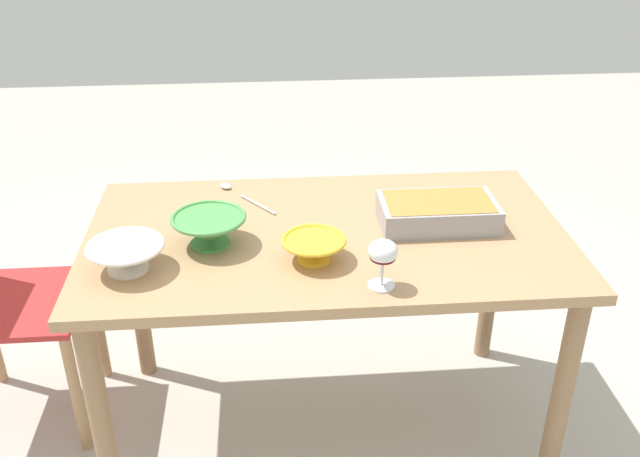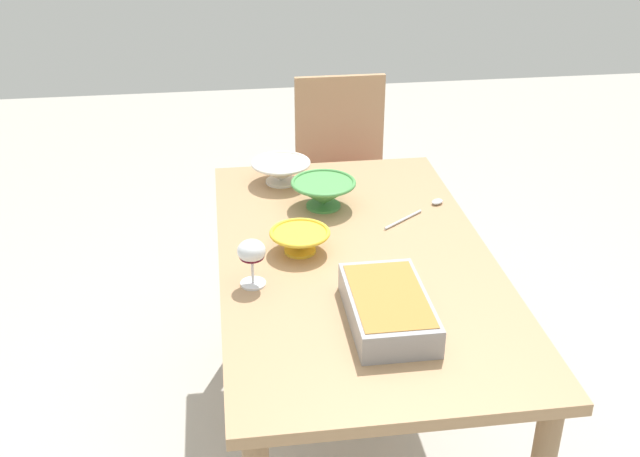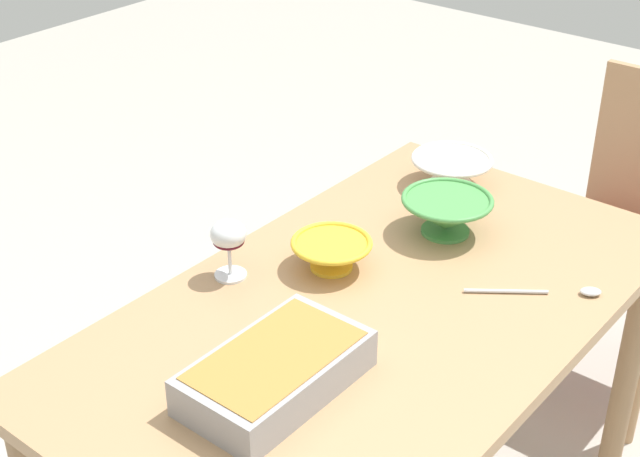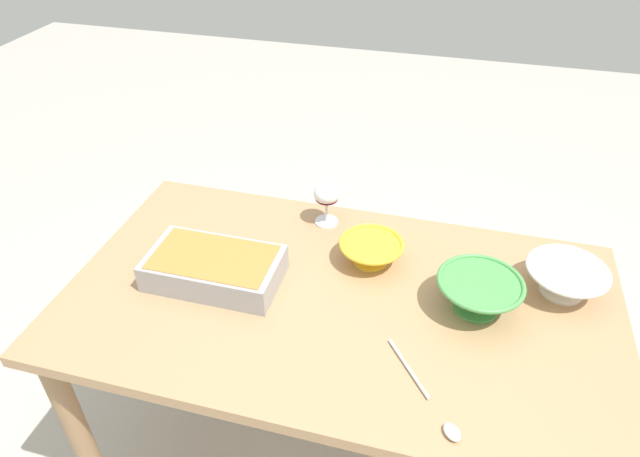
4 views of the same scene
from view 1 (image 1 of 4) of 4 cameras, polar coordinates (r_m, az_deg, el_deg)
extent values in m
plane|color=#B2ADA3|center=(2.50, 0.46, -15.38)|extent=(8.00, 8.00, 0.00)
cube|color=tan|center=(2.07, 0.53, -0.65)|extent=(1.39, 0.78, 0.03)
cylinder|color=#93704E|center=(2.66, 13.64, -3.64)|extent=(0.06, 0.06, 0.71)
cylinder|color=#93704E|center=(2.58, -14.48, -4.87)|extent=(0.06, 0.06, 0.71)
cylinder|color=#93704E|center=(2.17, 18.80, -12.87)|extent=(0.06, 0.06, 0.71)
cylinder|color=#93704E|center=(2.06, -17.13, -14.94)|extent=(0.06, 0.06, 0.71)
cube|color=#B22D2D|center=(2.46, -23.22, -5.53)|extent=(0.41, 0.40, 0.02)
cylinder|color=tan|center=(2.40, -19.00, -12.51)|extent=(0.04, 0.04, 0.44)
cylinder|color=tan|center=(2.67, -17.37, -7.46)|extent=(0.04, 0.04, 0.44)
cylinder|color=white|center=(1.81, 4.96, -4.58)|extent=(0.07, 0.07, 0.01)
cylinder|color=white|center=(1.79, 5.01, -3.59)|extent=(0.01, 0.01, 0.07)
ellipsoid|color=white|center=(1.76, 5.09, -1.83)|extent=(0.08, 0.08, 0.06)
ellipsoid|color=#4C0A19|center=(1.77, 5.07, -2.31)|extent=(0.07, 0.07, 0.03)
cube|color=#99999E|center=(2.11, 9.43, 1.25)|extent=(0.34, 0.19, 0.07)
cube|color=#B27A38|center=(2.10, 9.50, 1.96)|extent=(0.31, 0.17, 0.02)
cylinder|color=white|center=(1.94, -15.15, -3.11)|extent=(0.11, 0.11, 0.01)
cone|color=white|center=(1.92, -15.28, -2.19)|extent=(0.20, 0.20, 0.06)
torus|color=white|center=(1.91, -15.40, -1.35)|extent=(0.20, 0.20, 0.01)
cylinder|color=#4C994C|center=(2.01, -8.80, -1.18)|extent=(0.11, 0.11, 0.01)
cone|color=#4C994C|center=(1.99, -8.88, -0.11)|extent=(0.20, 0.20, 0.08)
torus|color=#4C994C|center=(1.98, -8.97, 0.86)|extent=(0.21, 0.21, 0.01)
cylinder|color=yellow|center=(1.92, -0.49, -2.43)|extent=(0.09, 0.09, 0.01)
cone|color=yellow|center=(1.90, -0.50, -1.64)|extent=(0.17, 0.17, 0.05)
torus|color=yellow|center=(1.89, -0.50, -0.93)|extent=(0.18, 0.18, 0.01)
cylinder|color=silver|center=(2.21, -5.02, 1.94)|extent=(0.11, 0.14, 0.01)
ellipsoid|color=silver|center=(2.34, -7.60, 3.40)|extent=(0.05, 0.05, 0.01)
camera|label=2|loc=(2.50, 54.63, 19.94)|focal=43.03mm
camera|label=3|loc=(3.06, 26.76, 27.38)|focal=52.24mm
camera|label=4|loc=(2.80, -6.49, 28.00)|focal=31.19mm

